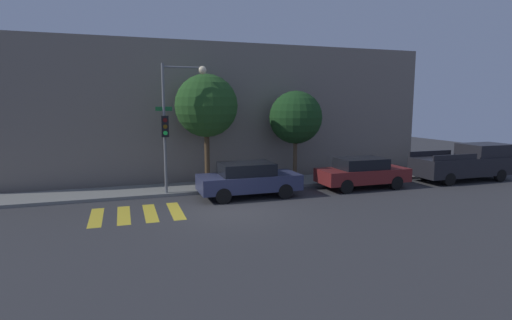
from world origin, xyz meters
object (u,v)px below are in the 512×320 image
object	(u,v)px
tree_near_corner	(206,106)
tree_midblock	(296,118)
sedan_near_corner	(248,179)
sedan_middle	(362,172)
pickup_truck	(467,162)
traffic_light_pole	(174,113)

from	to	relation	value
tree_near_corner	tree_midblock	size ratio (longest dim) A/B	1.16
sedan_near_corner	sedan_middle	distance (m)	5.67
sedan_near_corner	pickup_truck	bearing A→B (deg)	0.00
traffic_light_pole	sedan_middle	distance (m)	9.17
sedan_near_corner	tree_midblock	size ratio (longest dim) A/B	0.93
sedan_near_corner	sedan_middle	xyz separation A→B (m)	(5.67, 0.00, -0.02)
traffic_light_pole	sedan_middle	xyz separation A→B (m)	(8.62, -1.27, -2.85)
sedan_near_corner	tree_near_corner	world-z (taller)	tree_near_corner
sedan_near_corner	sedan_middle	bearing A→B (deg)	0.00
sedan_middle	tree_midblock	bearing A→B (deg)	134.04
sedan_middle	traffic_light_pole	bearing A→B (deg)	171.61
tree_midblock	tree_near_corner	bearing A→B (deg)	180.00
pickup_truck	tree_midblock	bearing A→B (deg)	164.28
traffic_light_pole	sedan_near_corner	xyz separation A→B (m)	(2.95, -1.27, -2.83)
traffic_light_pole	pickup_truck	xyz separation A→B (m)	(14.99, -1.27, -2.66)
pickup_truck	traffic_light_pole	bearing A→B (deg)	175.15
pickup_truck	tree_near_corner	world-z (taller)	tree_near_corner
sedan_near_corner	traffic_light_pole	bearing A→B (deg)	156.67
sedan_middle	pickup_truck	bearing A→B (deg)	0.00
sedan_middle	sedan_near_corner	bearing A→B (deg)	180.00
traffic_light_pole	pickup_truck	distance (m)	15.28
tree_near_corner	tree_midblock	xyz separation A→B (m)	(4.57, -0.00, -0.59)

